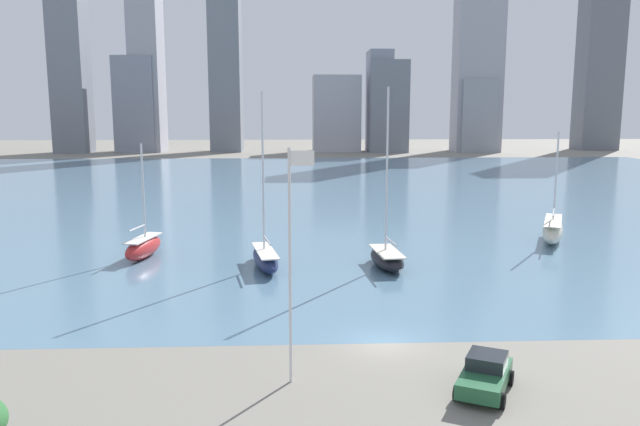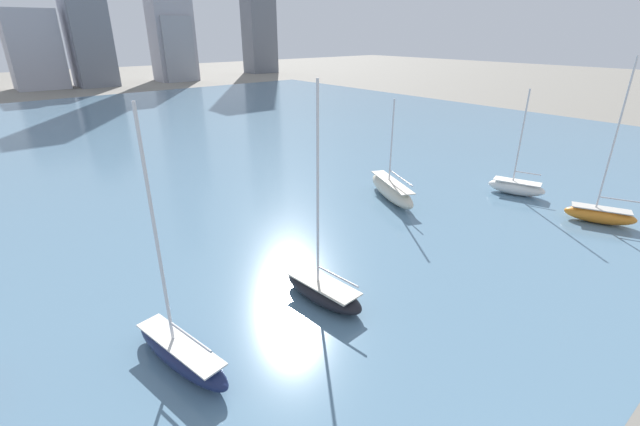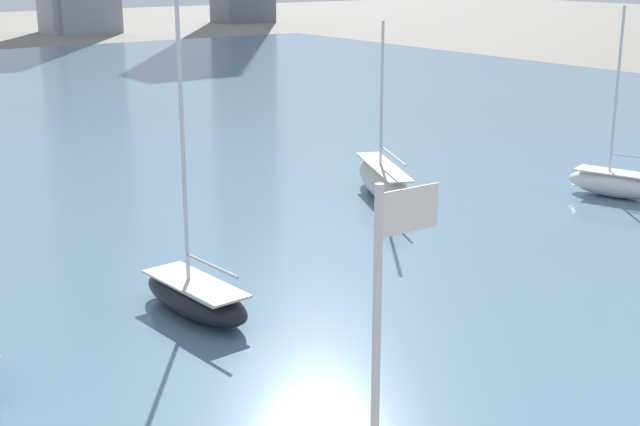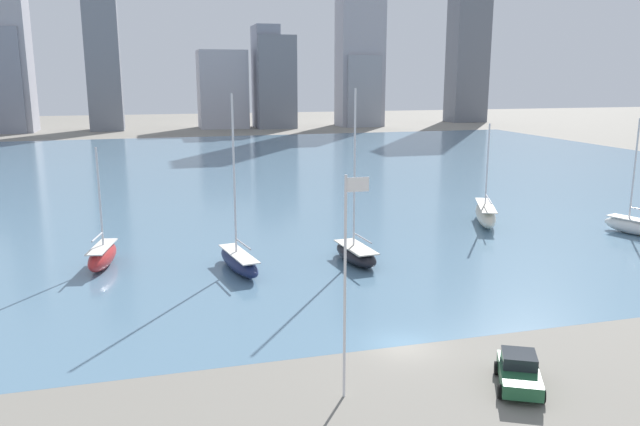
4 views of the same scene
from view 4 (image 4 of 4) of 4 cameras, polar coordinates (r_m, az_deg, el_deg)
The scene contains 10 objects.
ground_plane at distance 39.16m, azimuth 7.62°, elevation -11.95°, with size 500.00×500.00×0.00m, color gray.
harbor_water at distance 104.96m, azimuth -7.39°, elevation 3.47°, with size 180.00×140.00×0.00m.
flag_pole at distance 30.89m, azimuth 2.40°, elevation -6.17°, with size 1.24×0.14×11.50m.
distant_city_skyline at distance 203.06m, azimuth -8.32°, elevation 15.03°, with size 181.70×19.80×74.31m.
sailboat_red at distance 56.74m, azimuth -19.27°, elevation -3.70°, with size 2.96×6.73×10.29m.
sailboat_cream at distance 71.62m, azimuth 14.88°, elevation -0.07°, with size 5.95×10.11×11.06m.
sailboat_navy at distance 53.03m, azimuth -7.43°, elevation -4.30°, with size 3.25×8.37×14.73m.
sailboat_white at distance 72.53m, azimuth 26.68°, elevation -0.99°, with size 3.93×6.55×11.95m.
sailboat_black at distance 55.07m, azimuth 3.30°, elevation -3.64°, with size 2.99×7.05×15.09m.
parked_pickup_green at distance 35.45m, azimuth 17.74°, elevation -13.64°, with size 3.72×4.74×1.73m.
Camera 4 is at (-14.26, -32.74, 16.06)m, focal length 35.00 mm.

